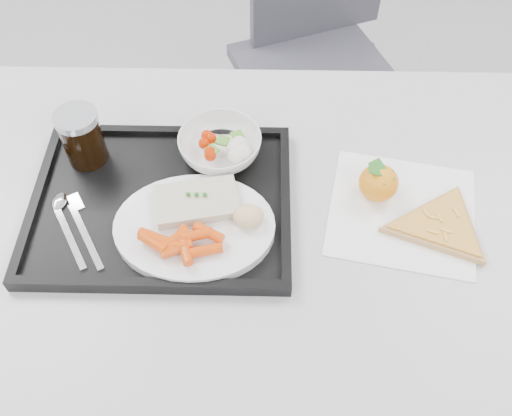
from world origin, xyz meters
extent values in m
cube|color=silver|center=(0.00, 0.30, 0.73)|extent=(1.20, 0.80, 0.03)
cylinder|color=#47474C|center=(-0.54, 0.64, 0.36)|extent=(0.04, 0.04, 0.72)
cylinder|color=#47474C|center=(0.54, 0.64, 0.36)|extent=(0.04, 0.04, 0.72)
cube|color=#383840|center=(0.15, 1.04, 0.45)|extent=(0.55, 0.55, 0.04)
cylinder|color=#47474C|center=(-0.03, 0.86, 0.21)|extent=(0.03, 0.03, 0.43)
cylinder|color=#47474C|center=(0.33, 0.86, 0.21)|extent=(0.03, 0.03, 0.43)
cylinder|color=#47474C|center=(-0.03, 1.22, 0.21)|extent=(0.03, 0.03, 0.43)
cylinder|color=#47474C|center=(0.33, 1.22, 0.21)|extent=(0.03, 0.03, 0.43)
cube|color=black|center=(-0.19, 0.32, 0.76)|extent=(0.45, 0.35, 0.01)
cube|color=black|center=(-0.19, 0.49, 0.77)|extent=(0.45, 0.02, 0.01)
cube|color=black|center=(-0.19, 0.16, 0.77)|extent=(0.45, 0.02, 0.01)
cube|color=black|center=(0.03, 0.32, 0.77)|extent=(0.02, 0.32, 0.01)
cube|color=black|center=(-0.40, 0.32, 0.77)|extent=(0.02, 0.32, 0.01)
cylinder|color=white|center=(-0.12, 0.26, 0.77)|extent=(0.27, 0.27, 0.02)
cube|color=beige|center=(-0.12, 0.30, 0.79)|extent=(0.15, 0.11, 0.02)
sphere|color=#236B1C|center=(-0.13, 0.31, 0.81)|extent=(0.01, 0.01, 0.01)
sphere|color=#236B1C|center=(-0.12, 0.31, 0.81)|extent=(0.01, 0.01, 0.01)
sphere|color=#236B1C|center=(-0.11, 0.31, 0.81)|extent=(0.01, 0.01, 0.01)
ellipsoid|color=#F0DA88|center=(-0.03, 0.27, 0.80)|extent=(0.06, 0.05, 0.03)
imported|color=white|center=(-0.09, 0.43, 0.79)|extent=(0.15, 0.15, 0.05)
cylinder|color=black|center=(-0.33, 0.42, 0.81)|extent=(0.07, 0.07, 0.10)
cylinder|color=#A5A8AD|center=(-0.33, 0.42, 0.87)|extent=(0.08, 0.08, 0.01)
cube|color=silver|center=(-0.33, 0.25, 0.77)|extent=(0.09, 0.13, 0.00)
ellipsoid|color=silver|center=(-0.36, 0.32, 0.77)|extent=(0.04, 0.05, 0.01)
cube|color=silver|center=(-0.30, 0.25, 0.77)|extent=(0.09, 0.13, 0.00)
cube|color=silver|center=(-0.34, 0.32, 0.77)|extent=(0.04, 0.04, 0.00)
cube|color=white|center=(0.24, 0.32, 0.75)|extent=(0.29, 0.28, 0.00)
ellipsoid|color=#FF5500|center=(0.19, 0.36, 0.79)|extent=(0.08, 0.08, 0.06)
cube|color=#236B1C|center=(0.19, 0.36, 0.81)|extent=(0.04, 0.05, 0.02)
cube|color=#236B1C|center=(0.19, 0.36, 0.81)|extent=(0.05, 0.02, 0.02)
cylinder|color=tan|center=(0.29, 0.28, 0.76)|extent=(0.23, 0.23, 0.01)
cylinder|color=#A72118|center=(0.29, 0.28, 0.77)|extent=(0.21, 0.21, 0.00)
cube|color=#EABC47|center=(0.30, 0.27, 0.77)|extent=(0.02, 0.01, 0.00)
cube|color=#EABC47|center=(0.27, 0.30, 0.77)|extent=(0.01, 0.02, 0.00)
cube|color=#EABC47|center=(0.32, 0.31, 0.77)|extent=(0.01, 0.02, 0.00)
cube|color=#EABC47|center=(0.29, 0.25, 0.77)|extent=(0.00, 0.02, 0.00)
cube|color=#EABC47|center=(0.28, 0.26, 0.77)|extent=(0.02, 0.01, 0.00)
cube|color=#EABC47|center=(0.29, 0.29, 0.77)|extent=(0.01, 0.02, 0.00)
cube|color=#EABC47|center=(0.28, 0.29, 0.77)|extent=(0.02, 0.01, 0.00)
cylinder|color=#DE450A|center=(-0.18, 0.22, 0.80)|extent=(0.05, 0.04, 0.02)
cylinder|color=#DE450A|center=(-0.15, 0.21, 0.80)|extent=(0.05, 0.02, 0.02)
cylinder|color=#DE450A|center=(-0.13, 0.20, 0.80)|extent=(0.03, 0.05, 0.02)
cylinder|color=#DE450A|center=(-0.15, 0.22, 0.80)|extent=(0.04, 0.05, 0.02)
cylinder|color=#DE450A|center=(-0.10, 0.21, 0.79)|extent=(0.05, 0.03, 0.02)
cylinder|color=#DE450A|center=(-0.18, 0.21, 0.80)|extent=(0.05, 0.04, 0.02)
cylinder|color=#DE450A|center=(-0.11, 0.23, 0.80)|extent=(0.05, 0.03, 0.02)
cylinder|color=#DE450A|center=(-0.14, 0.21, 0.80)|extent=(0.05, 0.04, 0.02)
cylinder|color=#DE450A|center=(-0.09, 0.24, 0.80)|extent=(0.05, 0.04, 0.02)
cylinder|color=#DE450A|center=(-0.15, 0.22, 0.80)|extent=(0.05, 0.05, 0.02)
sphere|color=#B52100|center=(-0.10, 0.41, 0.80)|extent=(0.02, 0.02, 0.02)
sphere|color=#B52100|center=(-0.11, 0.45, 0.80)|extent=(0.02, 0.02, 0.02)
sphere|color=#B52100|center=(-0.10, 0.40, 0.80)|extent=(0.02, 0.02, 0.02)
sphere|color=#B52100|center=(-0.12, 0.43, 0.80)|extent=(0.02, 0.02, 0.02)
sphere|color=#B52100|center=(-0.11, 0.44, 0.80)|extent=(0.02, 0.02, 0.02)
ellipsoid|color=silver|center=(-0.06, 0.42, 0.80)|extent=(0.03, 0.03, 0.03)
ellipsoid|color=silver|center=(-0.06, 0.40, 0.80)|extent=(0.03, 0.03, 0.03)
ellipsoid|color=silver|center=(-0.05, 0.43, 0.80)|extent=(0.03, 0.03, 0.03)
ellipsoid|color=silver|center=(-0.05, 0.41, 0.80)|extent=(0.03, 0.03, 0.03)
cube|color=#4E8D28|center=(-0.06, 0.45, 0.80)|extent=(0.03, 0.03, 0.00)
cube|color=#4E8D28|center=(-0.08, 0.43, 0.80)|extent=(0.03, 0.03, 0.00)
cube|color=#4E8D28|center=(-0.10, 0.41, 0.80)|extent=(0.03, 0.03, 0.00)
camera|label=1|loc=(-0.01, -0.28, 1.55)|focal=40.00mm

